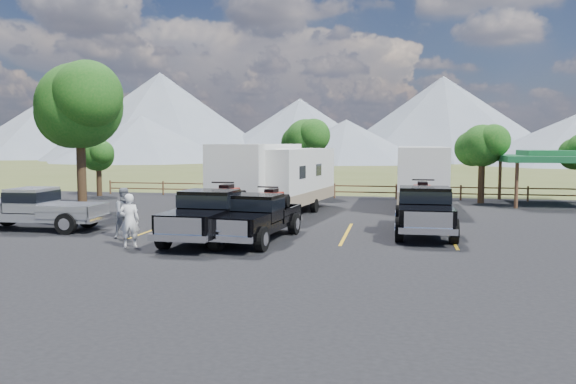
% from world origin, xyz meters
% --- Properties ---
extents(ground, '(320.00, 320.00, 0.00)m').
position_xyz_m(ground, '(0.00, 0.00, 0.00)').
color(ground, '#465222').
rests_on(ground, ground).
extents(asphalt_lot, '(44.00, 34.00, 0.04)m').
position_xyz_m(asphalt_lot, '(0.00, 3.00, 0.02)').
color(asphalt_lot, black).
rests_on(asphalt_lot, ground).
extents(stall_lines, '(12.12, 5.50, 0.01)m').
position_xyz_m(stall_lines, '(0.00, 4.00, 0.04)').
color(stall_lines, gold).
rests_on(stall_lines, asphalt_lot).
extents(tree_big_nw, '(5.54, 5.18, 7.84)m').
position_xyz_m(tree_big_nw, '(-12.55, 9.03, 5.60)').
color(tree_big_nw, black).
rests_on(tree_big_nw, ground).
extents(tree_ne_a, '(3.11, 2.92, 4.76)m').
position_xyz_m(tree_ne_a, '(8.97, 17.01, 3.48)').
color(tree_ne_a, black).
rests_on(tree_ne_a, ground).
extents(tree_north, '(3.46, 3.24, 5.25)m').
position_xyz_m(tree_north, '(-2.03, 19.02, 3.83)').
color(tree_north, black).
rests_on(tree_north, ground).
extents(tree_nw_small, '(2.59, 2.43, 3.85)m').
position_xyz_m(tree_nw_small, '(-16.02, 17.01, 2.78)').
color(tree_nw_small, black).
rests_on(tree_nw_small, ground).
extents(rail_fence, '(36.12, 0.12, 1.00)m').
position_xyz_m(rail_fence, '(2.00, 18.50, 0.61)').
color(rail_fence, brown).
rests_on(rail_fence, ground).
extents(pavilion, '(6.20, 6.20, 3.22)m').
position_xyz_m(pavilion, '(13.00, 17.00, 2.79)').
color(pavilion, brown).
rests_on(pavilion, ground).
extents(mountain_range, '(209.00, 71.00, 20.00)m').
position_xyz_m(mountain_range, '(-7.63, 105.98, 7.87)').
color(mountain_range, slate).
rests_on(mountain_range, ground).
extents(rig_left, '(2.37, 6.33, 2.09)m').
position_xyz_m(rig_left, '(-2.83, 1.69, 1.05)').
color(rig_left, black).
rests_on(rig_left, asphalt_lot).
extents(rig_center, '(2.57, 5.97, 1.94)m').
position_xyz_m(rig_center, '(-1.11, 1.82, 0.97)').
color(rig_center, black).
rests_on(rig_center, asphalt_lot).
extents(rig_right, '(2.25, 6.31, 2.10)m').
position_xyz_m(rig_right, '(5.03, 4.61, 1.05)').
color(rig_right, black).
rests_on(rig_right, asphalt_lot).
extents(trailer_left, '(3.20, 10.26, 3.55)m').
position_xyz_m(trailer_left, '(-3.04, 9.86, 1.90)').
color(trailer_left, silver).
rests_on(trailer_left, asphalt_lot).
extents(trailer_center, '(3.67, 9.58, 3.31)m').
position_xyz_m(trailer_center, '(-1.40, 10.44, 1.77)').
color(trailer_center, silver).
rests_on(trailer_center, asphalt_lot).
extents(trailer_right, '(2.67, 9.75, 3.39)m').
position_xyz_m(trailer_right, '(5.33, 13.61, 1.82)').
color(trailer_right, silver).
rests_on(trailer_right, asphalt_lot).
extents(pickup_silver, '(5.92, 2.25, 1.75)m').
position_xyz_m(pickup_silver, '(-10.77, 2.56, 0.95)').
color(pickup_silver, '#96979E').
rests_on(pickup_silver, asphalt_lot).
extents(person_a, '(0.79, 0.64, 1.88)m').
position_xyz_m(person_a, '(-5.14, -0.34, 0.98)').
color(person_a, white).
rests_on(person_a, asphalt_lot).
extents(person_b, '(1.17, 1.18, 1.92)m').
position_xyz_m(person_b, '(-6.20, 1.48, 1.00)').
color(person_b, slate).
rests_on(person_b, asphalt_lot).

